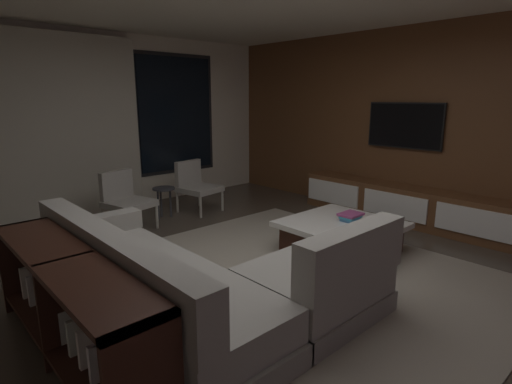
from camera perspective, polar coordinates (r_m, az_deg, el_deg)
name	(u,v)px	position (r m, az deg, el deg)	size (l,w,h in m)	color
floor	(266,283)	(3.97, 1.45, -12.76)	(9.20, 9.20, 0.00)	#473D33
back_wall_with_window	(97,124)	(6.64, -21.47, 8.92)	(6.60, 0.30, 2.70)	beige
media_wall	(425,126)	(6.12, 22.79, 8.58)	(0.12, 7.80, 2.70)	brown
area_rug	(298,275)	(4.13, 6.00, -11.63)	(3.20, 3.80, 0.01)	gray
sectional_couch	(197,286)	(3.30, -8.29, -12.93)	(1.98, 2.50, 0.82)	gray
coffee_table	(341,237)	(4.74, 11.96, -6.16)	(1.16, 1.16, 0.36)	#321911
book_stack_on_coffee_table	(350,216)	(4.74, 13.18, -3.38)	(0.26, 0.21, 0.09)	#578CC8
accent_chair_near_window	(195,184)	(6.33, -8.54, 1.19)	(0.63, 0.65, 0.78)	#B2ADA0
accent_chair_by_curtain	(125,197)	(5.67, -18.03, -0.72)	(0.66, 0.67, 0.78)	#B2ADA0
side_stool	(164,193)	(6.03, -12.91, -0.18)	(0.32, 0.32, 0.46)	#333338
media_console	(405,206)	(6.06, 20.27, -1.81)	(0.46, 3.10, 0.52)	brown
mounted_tv	(405,125)	(6.13, 20.23, 8.80)	(0.05, 1.10, 0.64)	black
console_table_behind_couch	(69,304)	(3.01, -24.82, -14.16)	(0.40, 2.10, 0.74)	#321911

